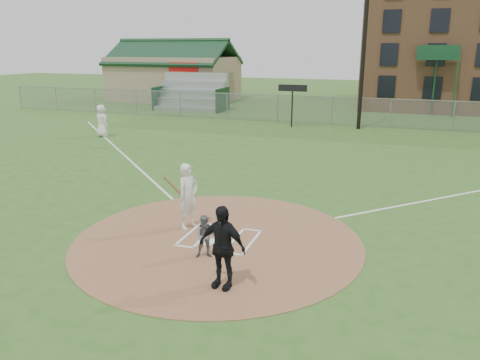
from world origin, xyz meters
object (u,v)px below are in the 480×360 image
(home_plate, at_px, (208,242))
(umpire, at_px, (222,247))
(catcher, at_px, (206,236))
(batter_at_plate, at_px, (188,196))
(ondeck_player, at_px, (102,121))

(home_plate, xyz_separation_m, umpire, (1.34, -2.26, 0.99))
(catcher, relative_size, batter_at_plate, 0.58)
(catcher, xyz_separation_m, batter_at_plate, (-1.34, 1.78, 0.44))
(catcher, xyz_separation_m, umpire, (0.99, -1.34, 0.41))
(home_plate, xyz_separation_m, ondeck_player, (-12.65, 13.03, 0.96))
(ondeck_player, xyz_separation_m, batter_at_plate, (11.67, -12.17, 0.06))
(catcher, height_order, ondeck_player, ondeck_player)
(home_plate, bearing_deg, catcher, -69.04)
(umpire, height_order, ondeck_player, umpire)
(umpire, relative_size, ondeck_player, 1.01)
(umpire, bearing_deg, home_plate, 128.05)
(batter_at_plate, bearing_deg, home_plate, -41.16)
(umpire, bearing_deg, ondeck_player, 139.84)
(home_plate, relative_size, catcher, 0.41)
(umpire, distance_m, ondeck_player, 20.72)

